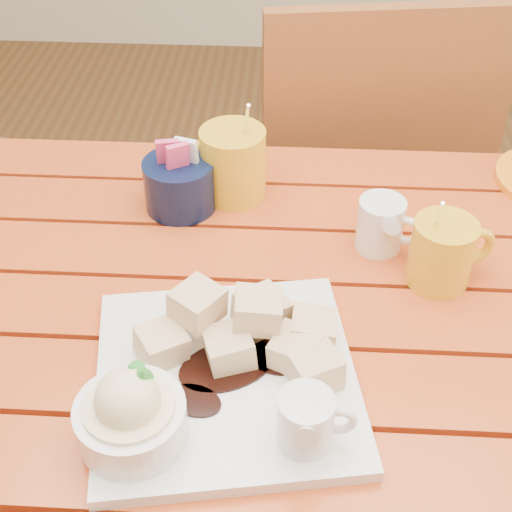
# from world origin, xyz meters

# --- Properties ---
(table) EXTENTS (1.20, 0.79, 0.75)m
(table) POSITION_xyz_m (0.00, 0.00, 0.64)
(table) COLOR #AB2C16
(table) RESTS_ON ground
(dessert_plate) EXTENTS (0.33, 0.33, 0.12)m
(dessert_plate) POSITION_xyz_m (-0.02, -0.14, 0.78)
(dessert_plate) COLOR white
(dessert_plate) RESTS_ON table
(coffee_mug_left) EXTENTS (0.14, 0.10, 0.16)m
(coffee_mug_left) POSITION_xyz_m (-0.04, 0.26, 0.81)
(coffee_mug_left) COLOR gold
(coffee_mug_left) RESTS_ON table
(coffee_mug_right) EXTENTS (0.12, 0.08, 0.14)m
(coffee_mug_right) POSITION_xyz_m (0.25, 0.08, 0.80)
(coffee_mug_right) COLOR gold
(coffee_mug_right) RESTS_ON table
(cream_pitcher) EXTENTS (0.09, 0.08, 0.08)m
(cream_pitcher) POSITION_xyz_m (0.18, 0.14, 0.79)
(cream_pitcher) COLOR white
(cream_pitcher) RESTS_ON table
(sugar_caddy) EXTENTS (0.11, 0.11, 0.11)m
(sugar_caddy) POSITION_xyz_m (-0.11, 0.22, 0.79)
(sugar_caddy) COLOR black
(sugar_caddy) RESTS_ON table
(chair_far) EXTENTS (0.51, 0.51, 0.95)m
(chair_far) POSITION_xyz_m (0.20, 0.64, 0.53)
(chair_far) COLOR brown
(chair_far) RESTS_ON ground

